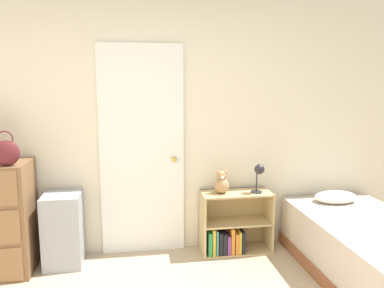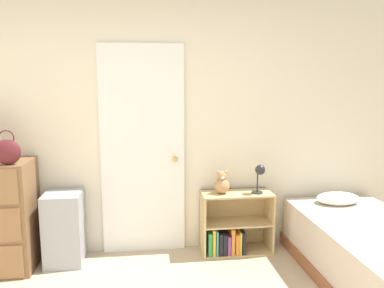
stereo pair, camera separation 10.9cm
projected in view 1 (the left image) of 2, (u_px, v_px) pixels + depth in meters
wall_back at (149, 126)px, 3.70m from camera, size 10.00×0.06×2.55m
door_closed at (142, 151)px, 3.68m from camera, size 0.82×0.09×2.07m
handbag at (6, 153)px, 3.11m from camera, size 0.22×0.10×0.30m
storage_bin at (63, 230)px, 3.50m from camera, size 0.34×0.37×0.68m
bookshelf at (231, 229)px, 3.79m from camera, size 0.70×0.31×0.62m
teddy_bear at (221, 183)px, 3.70m from camera, size 0.15×0.15×0.23m
desk_lamp at (259, 172)px, 3.69m from camera, size 0.13×0.12×0.29m
bed at (374, 253)px, 3.21m from camera, size 0.98×1.85×0.61m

